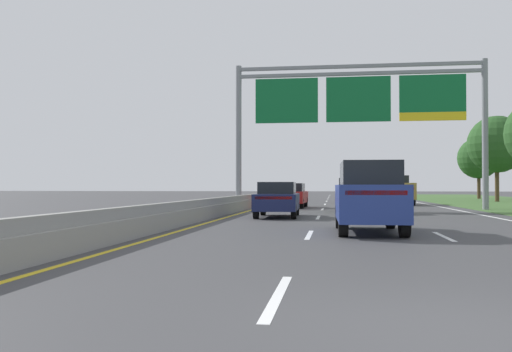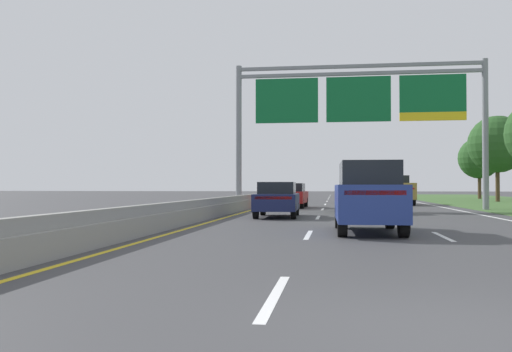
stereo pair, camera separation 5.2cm
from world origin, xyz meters
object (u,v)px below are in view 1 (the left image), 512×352
object	(u,v)px
pickup_truck_gold	(397,190)
roadside_tree_far	(497,144)
car_grey_centre_lane_suv	(348,189)
car_blue_centre_lane_suv	(369,196)
car_red_left_lane_sedan	(291,195)
car_navy_left_lane_sedan	(277,199)
car_darkgreen_centre_lane_suv	(356,192)
roadside_tree_distant	(479,158)
overhead_sign_gantry	(358,105)

from	to	relation	value
pickup_truck_gold	roadside_tree_far	distance (m)	13.89
car_grey_centre_lane_suv	car_blue_centre_lane_suv	world-z (taller)	same
pickup_truck_gold	car_blue_centre_lane_suv	distance (m)	26.37
roadside_tree_far	car_red_left_lane_sedan	bearing A→B (deg)	-136.35
pickup_truck_gold	car_navy_left_lane_sedan	world-z (taller)	pickup_truck_gold
car_darkgreen_centre_lane_suv	roadside_tree_distant	distance (m)	36.91
car_blue_centre_lane_suv	car_navy_left_lane_sedan	bearing A→B (deg)	22.85
overhead_sign_gantry	pickup_truck_gold	distance (m)	10.79
pickup_truck_gold	car_red_left_lane_sedan	distance (m)	10.30
car_red_left_lane_sedan	car_blue_centre_lane_suv	world-z (taller)	car_blue_centre_lane_suv
overhead_sign_gantry	car_blue_centre_lane_suv	xyz separation A→B (m)	(-0.41, -17.25, -5.20)
car_darkgreen_centre_lane_suv	car_grey_centre_lane_suv	bearing A→B (deg)	-0.54
roadside_tree_far	roadside_tree_distant	bearing A→B (deg)	83.64
overhead_sign_gantry	roadside_tree_distant	distance (m)	32.96
car_grey_centre_lane_suv	car_navy_left_lane_sedan	distance (m)	26.76
car_grey_centre_lane_suv	car_navy_left_lane_sedan	xyz separation A→B (m)	(-3.77, -26.49, -0.28)
car_red_left_lane_sedan	roadside_tree_far	size ratio (longest dim) A/B	0.58
overhead_sign_gantry	roadside_tree_distant	xyz separation A→B (m)	(14.19, 29.69, -1.85)
car_red_left_lane_sedan	car_darkgreen_centre_lane_suv	world-z (taller)	car_darkgreen_centre_lane_suv
car_darkgreen_centre_lane_suv	car_blue_centre_lane_suv	xyz separation A→B (m)	(-0.12, -13.17, 0.00)
pickup_truck_gold	roadside_tree_distant	distance (m)	23.77
car_red_left_lane_sedan	car_grey_centre_lane_suv	bearing A→B (deg)	-12.73
pickup_truck_gold	car_grey_centre_lane_suv	bearing A→B (deg)	21.34
car_blue_centre_lane_suv	roadside_tree_far	bearing A→B (deg)	-21.85
roadside_tree_distant	pickup_truck_gold	bearing A→B (deg)	-117.76
roadside_tree_distant	roadside_tree_far	bearing A→B (deg)	-96.36
car_darkgreen_centre_lane_suv	car_grey_centre_lane_suv	xyz separation A→B (m)	(0.09, 21.32, 0.00)
car_navy_left_lane_sedan	roadside_tree_distant	xyz separation A→B (m)	(18.17, 38.95, 3.63)
overhead_sign_gantry	car_red_left_lane_sedan	world-z (taller)	overhead_sign_gantry
car_blue_centre_lane_suv	roadside_tree_far	world-z (taller)	roadside_tree_far
pickup_truck_gold	car_red_left_lane_sedan	world-z (taller)	pickup_truck_gold
pickup_truck_gold	car_grey_centre_lane_suv	world-z (taller)	pickup_truck_gold
roadside_tree_distant	car_darkgreen_centre_lane_suv	bearing A→B (deg)	-113.21
overhead_sign_gantry	roadside_tree_distant	bearing A→B (deg)	64.46
overhead_sign_gantry	roadside_tree_far	size ratio (longest dim) A/B	1.97
roadside_tree_distant	car_blue_centre_lane_suv	bearing A→B (deg)	-107.28
car_grey_centre_lane_suv	roadside_tree_distant	size ratio (longest dim) A/B	0.70
car_darkgreen_centre_lane_suv	overhead_sign_gantry	bearing A→B (deg)	-4.42
car_red_left_lane_sedan	car_darkgreen_centre_lane_suv	distance (m)	6.99
car_blue_centre_lane_suv	roadside_tree_far	size ratio (longest dim) A/B	0.62
pickup_truck_gold	car_navy_left_lane_sedan	size ratio (longest dim) A/B	1.22
car_grey_centre_lane_suv	roadside_tree_distant	world-z (taller)	roadside_tree_distant
pickup_truck_gold	car_blue_centre_lane_suv	bearing A→B (deg)	171.05
overhead_sign_gantry	pickup_truck_gold	size ratio (longest dim) A/B	2.77
car_blue_centre_lane_suv	roadside_tree_distant	size ratio (longest dim) A/B	0.71
car_navy_left_lane_sedan	car_blue_centre_lane_suv	size ratio (longest dim) A/B	0.94
car_grey_centre_lane_suv	car_red_left_lane_sedan	bearing A→B (deg)	165.55
car_blue_centre_lane_suv	roadside_tree_far	distance (m)	37.89
car_red_left_lane_sedan	car_grey_centre_lane_suv	distance (m)	16.01
pickup_truck_gold	roadside_tree_distant	bearing A→B (deg)	-28.77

